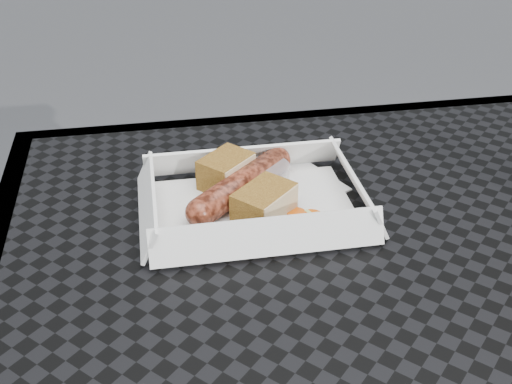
% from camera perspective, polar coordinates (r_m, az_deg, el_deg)
% --- Properties ---
extents(patio_table, '(0.80, 0.80, 0.74)m').
position_cam_1_polar(patio_table, '(0.68, 11.19, -12.91)').
color(patio_table, black).
rests_on(patio_table, ground).
extents(food_tray, '(0.22, 0.15, 0.00)m').
position_cam_1_polar(food_tray, '(0.72, -0.14, -1.47)').
color(food_tray, white).
rests_on(food_tray, patio_table).
extents(bratwurst, '(0.14, 0.13, 0.03)m').
position_cam_1_polar(bratwurst, '(0.73, -1.32, 0.66)').
color(bratwurst, maroon).
rests_on(bratwurst, food_tray).
extents(bread_near, '(0.07, 0.07, 0.04)m').
position_cam_1_polar(bread_near, '(0.75, -2.68, 1.88)').
color(bread_near, olive).
rests_on(bread_near, food_tray).
extents(bread_far, '(0.08, 0.08, 0.03)m').
position_cam_1_polar(bread_far, '(0.70, 0.72, -0.95)').
color(bread_far, olive).
rests_on(bread_far, food_tray).
extents(veg_garnish, '(0.03, 0.03, 0.00)m').
position_cam_1_polar(veg_garnish, '(0.70, 4.97, -2.48)').
color(veg_garnish, '#D45109').
rests_on(veg_garnish, food_tray).
extents(napkin, '(0.16, 0.16, 0.00)m').
position_cam_1_polar(napkin, '(0.77, 2.25, 0.77)').
color(napkin, white).
rests_on(napkin, patio_table).
extents(condiment_cup_sauce, '(0.05, 0.05, 0.03)m').
position_cam_1_polar(condiment_cup_sauce, '(0.76, -3.19, 1.53)').
color(condiment_cup_sauce, maroon).
rests_on(condiment_cup_sauce, patio_table).
extents(condiment_cup_empty, '(0.05, 0.05, 0.03)m').
position_cam_1_polar(condiment_cup_empty, '(0.76, 1.13, 1.42)').
color(condiment_cup_empty, silver).
rests_on(condiment_cup_empty, patio_table).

